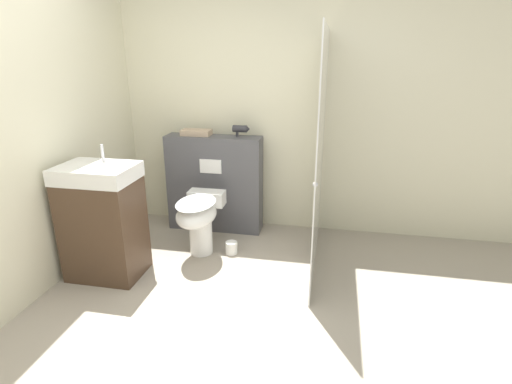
{
  "coord_description": "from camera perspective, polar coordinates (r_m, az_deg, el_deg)",
  "views": [
    {
      "loc": [
        0.76,
        -1.98,
        1.77
      ],
      "look_at": [
        0.14,
        1.18,
        0.64
      ],
      "focal_mm": 28.0,
      "sensor_mm": 36.0,
      "label": 1
    }
  ],
  "objects": [
    {
      "name": "ground_plane",
      "position": [
        2.76,
        -8.13,
        -20.81
      ],
      "size": [
        12.0,
        12.0,
        0.0
      ],
      "primitive_type": "plane",
      "color": "#9E9384"
    },
    {
      "name": "wall_back",
      "position": [
        4.09,
        0.34,
        12.0
      ],
      "size": [
        8.0,
        0.06,
        2.5
      ],
      "color": "beige",
      "rests_on": "ground_plane"
    },
    {
      "name": "partition_panel",
      "position": [
        4.13,
        -5.9,
        1.21
      ],
      "size": [
        0.97,
        0.25,
        0.99
      ],
      "color": "#4C4C51",
      "rests_on": "ground_plane"
    },
    {
      "name": "shower_glass",
      "position": [
        3.33,
        9.16,
        5.34
      ],
      "size": [
        0.04,
        1.43,
        1.96
      ],
      "color": "silver",
      "rests_on": "ground_plane"
    },
    {
      "name": "toilet",
      "position": [
        3.64,
        -8.15,
        -3.55
      ],
      "size": [
        0.34,
        0.63,
        0.54
      ],
      "color": "white",
      "rests_on": "ground_plane"
    },
    {
      "name": "sink_vanity",
      "position": [
        3.47,
        -21.0,
        -3.96
      ],
      "size": [
        0.59,
        0.44,
        1.09
      ],
      "color": "#473323",
      "rests_on": "ground_plane"
    },
    {
      "name": "hair_drier",
      "position": [
        3.95,
        -2.19,
        8.98
      ],
      "size": [
        0.17,
        0.07,
        0.11
      ],
      "color": "#2D2D33",
      "rests_on": "partition_panel"
    },
    {
      "name": "folded_towel",
      "position": [
        4.07,
        -8.52,
        8.41
      ],
      "size": [
        0.29,
        0.16,
        0.06
      ],
      "color": "tan",
      "rests_on": "partition_panel"
    },
    {
      "name": "spare_toilet_roll",
      "position": [
        3.75,
        -3.53,
        -7.94
      ],
      "size": [
        0.11,
        0.11,
        0.11
      ],
      "color": "white",
      "rests_on": "ground_plane"
    }
  ]
}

